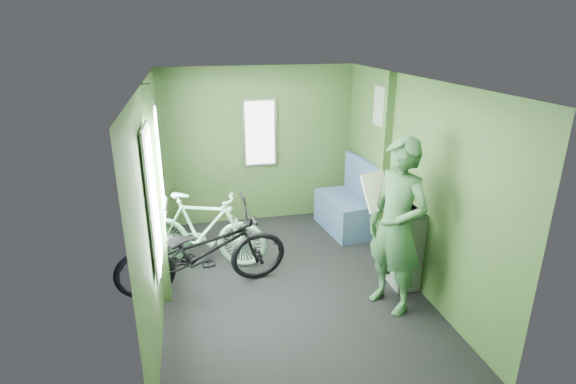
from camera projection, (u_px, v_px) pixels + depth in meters
name	position (u px, v px, depth m)	size (l,w,h in m)	color
room	(286.00, 164.00, 4.71)	(4.00, 4.02, 2.31)	black
bicycle_black	(206.00, 290.00, 5.06)	(0.66, 1.89, 0.99)	black
bicycle_mint	(205.00, 265.00, 5.61)	(0.45, 1.58, 0.95)	#8ECFAF
passenger	(397.00, 227.00, 4.48)	(0.67, 0.82, 1.82)	#335E38
waste_box	(405.00, 248.00, 5.03)	(0.27, 0.38, 0.92)	slate
bench_seat	(347.00, 209.00, 6.50)	(0.67, 1.06, 1.05)	navy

